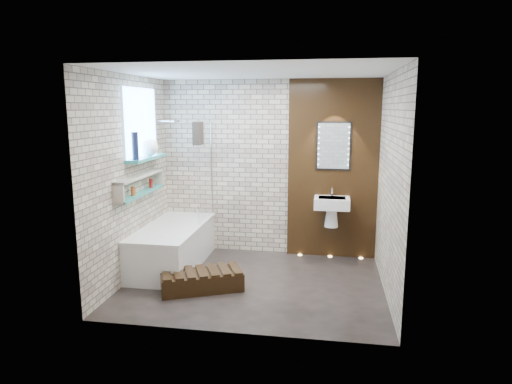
% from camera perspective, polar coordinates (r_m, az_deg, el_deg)
% --- Properties ---
extents(ground, '(3.20, 3.20, 0.00)m').
position_cam_1_polar(ground, '(5.84, -0.24, -11.44)').
color(ground, black).
rests_on(ground, ground).
extents(room_shell, '(3.24, 3.20, 2.60)m').
position_cam_1_polar(room_shell, '(5.48, -0.25, 1.26)').
color(room_shell, gray).
rests_on(room_shell, ground).
extents(walnut_panel, '(1.30, 0.06, 2.60)m').
position_cam_1_polar(walnut_panel, '(6.67, 9.67, 2.77)').
color(walnut_panel, black).
rests_on(walnut_panel, ground).
extents(clerestory_window, '(0.18, 1.00, 0.94)m').
position_cam_1_polar(clerestory_window, '(6.21, -14.27, 7.60)').
color(clerestory_window, '#7FADE0').
rests_on(clerestory_window, room_shell).
extents(display_niche, '(0.14, 1.30, 0.26)m').
position_cam_1_polar(display_niche, '(6.08, -14.38, 0.89)').
color(display_niche, teal).
rests_on(display_niche, room_shell).
extents(bathtub, '(0.79, 1.74, 0.70)m').
position_cam_1_polar(bathtub, '(6.45, -10.44, -6.71)').
color(bathtub, white).
rests_on(bathtub, ground).
extents(bath_screen, '(0.01, 0.78, 1.40)m').
position_cam_1_polar(bath_screen, '(6.54, -6.50, 2.53)').
color(bath_screen, white).
rests_on(bath_screen, bathtub).
extents(towel, '(0.09, 0.24, 0.31)m').
position_cam_1_polar(towel, '(6.20, -7.34, 7.37)').
color(towel, black).
rests_on(towel, bath_screen).
extents(shower_head, '(0.18, 0.18, 0.02)m').
position_cam_1_polar(shower_head, '(6.66, -10.09, 8.80)').
color(shower_head, silver).
rests_on(shower_head, room_shell).
extents(washbasin, '(0.50, 0.36, 0.58)m').
position_cam_1_polar(washbasin, '(6.56, 9.54, -1.88)').
color(washbasin, white).
rests_on(washbasin, walnut_panel).
extents(led_mirror, '(0.50, 0.02, 0.70)m').
position_cam_1_polar(led_mirror, '(6.59, 9.77, 5.74)').
color(led_mirror, black).
rests_on(led_mirror, walnut_panel).
extents(walnut_step, '(1.07, 0.80, 0.22)m').
position_cam_1_polar(walnut_step, '(5.65, -6.89, -11.09)').
color(walnut_step, black).
rests_on(walnut_step, ground).
extents(niche_bottles, '(0.06, 0.64, 0.13)m').
position_cam_1_polar(niche_bottles, '(6.12, -14.21, 0.59)').
color(niche_bottles, '#A04018').
rests_on(niche_bottles, display_niche).
extents(sill_vases, '(0.23, 0.62, 0.35)m').
position_cam_1_polar(sill_vases, '(6.21, -13.53, 5.52)').
color(sill_vases, '#131A35').
rests_on(sill_vases, clerestory_window).
extents(floor_uplights, '(0.96, 0.06, 0.01)m').
position_cam_1_polar(floor_uplights, '(6.89, 9.34, -8.03)').
color(floor_uplights, '#FFD899').
rests_on(floor_uplights, ground).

